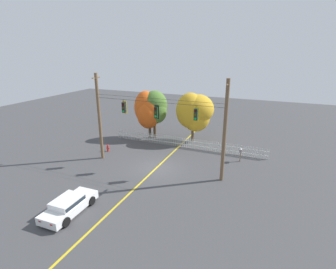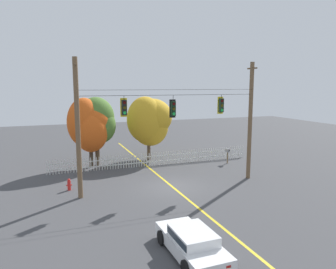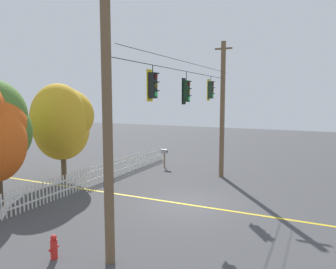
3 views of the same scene
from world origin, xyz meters
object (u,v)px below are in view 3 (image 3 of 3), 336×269
object	(u,v)px
roadside_mailbox	(164,153)
traffic_signal_southbound_primary	(153,85)
traffic_signal_northbound_secondary	(186,91)
traffic_signal_westbound_side	(210,90)
fire_hydrant	(54,247)
autumn_oak_far_east	(61,121)

from	to	relation	value
roadside_mailbox	traffic_signal_southbound_primary	bearing A→B (deg)	-156.24
traffic_signal_northbound_secondary	traffic_signal_westbound_side	xyz separation A→B (m)	(3.62, -0.00, 0.14)
roadside_mailbox	fire_hydrant	bearing A→B (deg)	-168.46
traffic_signal_southbound_primary	traffic_signal_northbound_secondary	world-z (taller)	same
traffic_signal_northbound_secondary	fire_hydrant	world-z (taller)	traffic_signal_northbound_secondary
traffic_signal_westbound_side	fire_hydrant	bearing A→B (deg)	170.52
autumn_oak_far_east	fire_hydrant	distance (m)	10.80
traffic_signal_southbound_primary	roadside_mailbox	size ratio (longest dim) A/B	0.99
traffic_signal_northbound_secondary	autumn_oak_far_east	xyz separation A→B (m)	(0.96, 8.55, -1.72)
traffic_signal_southbound_primary	autumn_oak_far_east	bearing A→B (deg)	63.49
traffic_signal_westbound_side	autumn_oak_far_east	size ratio (longest dim) A/B	0.23
traffic_signal_southbound_primary	traffic_signal_northbound_secondary	size ratio (longest dim) A/B	0.89
traffic_signal_westbound_side	autumn_oak_far_east	bearing A→B (deg)	107.28
autumn_oak_far_east	roadside_mailbox	size ratio (longest dim) A/B	4.40
traffic_signal_westbound_side	fire_hydrant	world-z (taller)	traffic_signal_westbound_side
fire_hydrant	roadside_mailbox	distance (m)	14.05
traffic_signal_westbound_side	traffic_signal_southbound_primary	bearing A→B (deg)	-180.00
traffic_signal_westbound_side	autumn_oak_far_east	world-z (taller)	traffic_signal_westbound_side
fire_hydrant	traffic_signal_westbound_side	bearing A→B (deg)	-9.48
traffic_signal_westbound_side	fire_hydrant	xyz separation A→B (m)	(-10.36, 1.73, -5.14)
traffic_signal_westbound_side	autumn_oak_far_east	distance (m)	9.15
fire_hydrant	traffic_signal_southbound_primary	bearing A→B (deg)	-26.72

